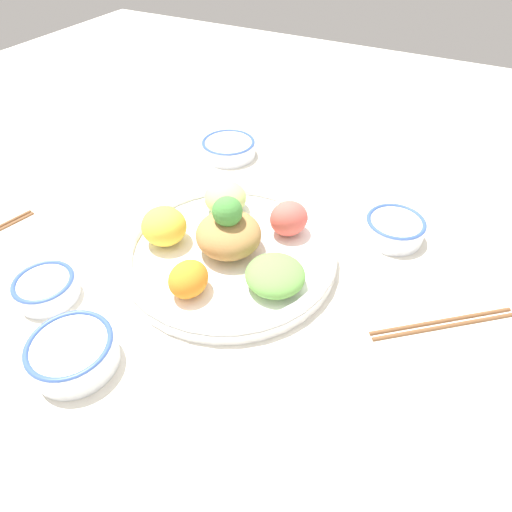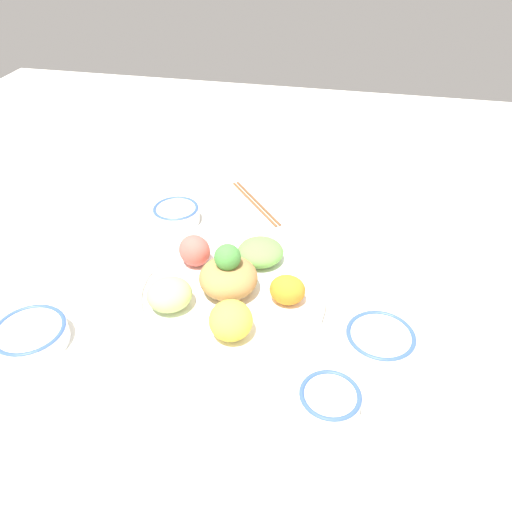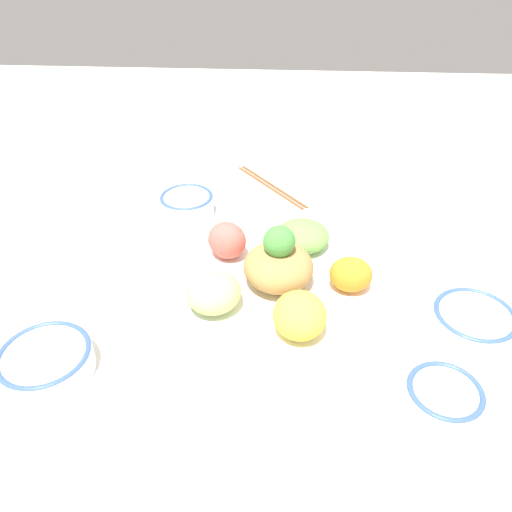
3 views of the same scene
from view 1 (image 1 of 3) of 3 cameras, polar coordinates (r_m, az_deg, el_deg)
The scene contains 8 objects.
ground_plane at distance 0.71m, azimuth -6.82°, elevation -1.04°, with size 2.40×2.40×0.00m, color silver.
salad_platter at distance 0.69m, azimuth -3.61°, elevation 1.42°, with size 0.35×0.35×0.12m.
sauce_bowl_red at distance 0.71m, azimuth -26.23°, elevation -3.79°, with size 0.09×0.09×0.04m.
rice_bowl_blue at distance 0.98m, azimuth -3.68°, elevation 14.26°, with size 0.12×0.12×0.04m.
sauce_bowl_dark at distance 0.61m, azimuth -23.25°, elevation -11.68°, with size 0.11×0.11×0.05m.
rice_bowl_plain at distance 0.77m, azimuth 17.98°, elevation 3.59°, with size 0.10×0.10×0.04m.
chopsticks_pair_far at distance 0.67m, azimuth 23.73°, elevation -8.15°, with size 0.18×0.15×0.01m.
serving_spoon_main at distance 0.85m, azimuth 8.43°, elevation 7.57°, with size 0.08×0.12×0.01m.
Camera 1 is at (-0.31, 0.41, 0.49)m, focal length 30.00 mm.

